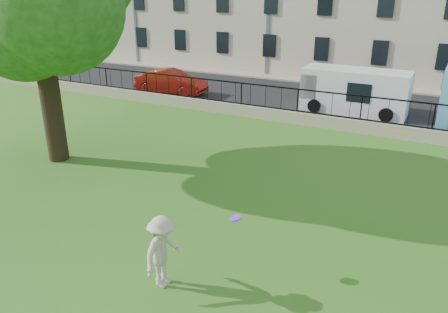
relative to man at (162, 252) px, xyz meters
The scene contains 9 objects.
ground 2.05m from the man, 139.43° to the left, with size 120.00×120.00×0.00m, color #2C6217.
retaining_wall 13.30m from the man, 96.12° to the left, with size 50.00×0.40×0.60m, color gray.
iron_railing 13.29m from the man, 96.12° to the left, with size 50.00×0.05×1.13m.
street 17.99m from the man, 94.52° to the left, with size 60.00×9.00×0.01m, color black.
sidewalk 23.17m from the man, 93.51° to the left, with size 60.00×1.40×0.12m, color gray.
man is the anchor object (origin of this frame).
frisbee 1.80m from the man, 50.10° to the left, with size 0.27×0.27×0.03m, color #7E27DF.
red_sedan 18.76m from the man, 123.66° to the left, with size 1.56×4.47×1.47m, color maroon.
white_van 16.62m from the man, 87.99° to the left, with size 5.38×2.10×2.26m, color silver.
Camera 1 is at (6.41, -7.80, 6.33)m, focal length 35.00 mm.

